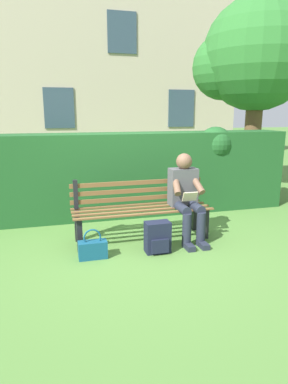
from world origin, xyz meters
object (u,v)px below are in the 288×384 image
at_px(tree, 252,58).
at_px(handbag, 93,249).
at_px(park_bench, 141,207).
at_px(person_seated, 186,195).
at_px(backpack, 158,237).

bearing_deg(tree, handbag, 37.01).
height_order(park_bench, tree, tree).
height_order(person_seated, backpack, person_seated).
bearing_deg(handbag, person_seated, -165.84).
bearing_deg(handbag, backpack, 178.06).
bearing_deg(handbag, park_bench, -144.87).
bearing_deg(person_seated, tree, -134.27).
height_order(park_bench, backpack, park_bench).
xyz_separation_m(tree, backpack, (2.97, 2.88, -2.63)).
relative_size(person_seated, tree, 0.29).
xyz_separation_m(person_seated, handbag, (1.33, 0.34, -0.51)).
bearing_deg(backpack, handbag, -1.94).
relative_size(park_bench, backpack, 4.77).
height_order(park_bench, handbag, park_bench).
distance_m(person_seated, handbag, 1.46).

